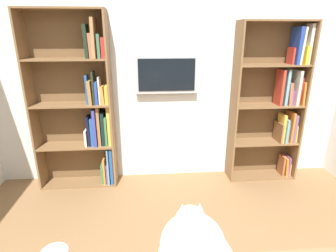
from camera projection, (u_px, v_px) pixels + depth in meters
The scene contains 4 objects.
wall_back at pixel (171, 75), 3.30m from camera, with size 4.52×0.06×2.70m, color silver.
bookshelf_left at pixel (276, 102), 3.34m from camera, with size 0.87×0.28×1.98m.
bookshelf_right at pixel (83, 108), 3.17m from camera, with size 0.93×0.28×2.09m.
wall_mounted_tv at pixel (167, 75), 3.21m from camera, with size 0.75×0.07×0.45m.
Camera 1 is at (0.31, 1.08, 1.81)m, focal length 28.59 mm.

